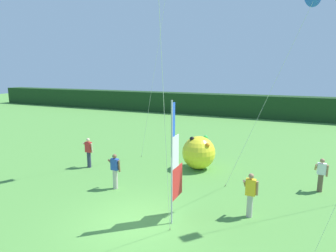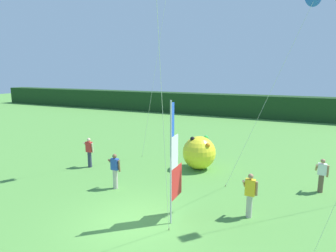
{
  "view_description": "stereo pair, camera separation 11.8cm",
  "coord_description": "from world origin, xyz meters",
  "px_view_note": "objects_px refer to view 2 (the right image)",
  "views": [
    {
      "loc": [
        5.09,
        -8.48,
        5.42
      ],
      "look_at": [
        -0.23,
        3.47,
        2.94
      ],
      "focal_mm": 31.1,
      "sensor_mm": 36.0,
      "label": 1
    },
    {
      "loc": [
        5.2,
        -8.43,
        5.42
      ],
      "look_at": [
        -0.23,
        3.47,
        2.94
      ],
      "focal_mm": 31.1,
      "sensor_mm": 36.0,
      "label": 2
    }
  ],
  "objects_px": {
    "person_near_banner": "(322,175)",
    "person_mid_field": "(89,152)",
    "person_far_right": "(250,194)",
    "inflatable_balloon": "(199,153)",
    "banner_flag": "(174,164)",
    "person_far_left": "(115,170)"
  },
  "relations": [
    {
      "from": "person_near_banner",
      "to": "person_mid_field",
      "type": "height_order",
      "value": "person_mid_field"
    },
    {
      "from": "person_near_banner",
      "to": "person_far_right",
      "type": "distance_m",
      "value": 4.51
    },
    {
      "from": "person_mid_field",
      "to": "inflatable_balloon",
      "type": "distance_m",
      "value": 6.22
    },
    {
      "from": "person_near_banner",
      "to": "person_far_right",
      "type": "xyz_separation_m",
      "value": [
        -2.57,
        -3.7,
        0.09
      ]
    },
    {
      "from": "inflatable_balloon",
      "to": "person_far_right",
      "type": "bearing_deg",
      "value": -52.21
    },
    {
      "from": "person_near_banner",
      "to": "person_far_right",
      "type": "bearing_deg",
      "value": -124.79
    },
    {
      "from": "banner_flag",
      "to": "inflatable_balloon",
      "type": "relative_size",
      "value": 2.38
    },
    {
      "from": "person_mid_field",
      "to": "person_far_left",
      "type": "distance_m",
      "value": 3.67
    },
    {
      "from": "person_near_banner",
      "to": "banner_flag",
      "type": "bearing_deg",
      "value": -135.05
    },
    {
      "from": "person_mid_field",
      "to": "person_far_right",
      "type": "xyz_separation_m",
      "value": [
        9.24,
        -2.15,
        0.0
      ]
    },
    {
      "from": "banner_flag",
      "to": "person_far_right",
      "type": "xyz_separation_m",
      "value": [
        2.49,
        1.35,
        -1.22
      ]
    },
    {
      "from": "inflatable_balloon",
      "to": "banner_flag",
      "type": "bearing_deg",
      "value": -80.34
    },
    {
      "from": "person_near_banner",
      "to": "inflatable_balloon",
      "type": "bearing_deg",
      "value": 172.57
    },
    {
      "from": "person_near_banner",
      "to": "person_far_left",
      "type": "height_order",
      "value": "person_far_left"
    },
    {
      "from": "person_mid_field",
      "to": "person_far_right",
      "type": "distance_m",
      "value": 9.49
    },
    {
      "from": "inflatable_balloon",
      "to": "person_mid_field",
      "type": "bearing_deg",
      "value": -157.94
    },
    {
      "from": "banner_flag",
      "to": "inflatable_balloon",
      "type": "xyz_separation_m",
      "value": [
        -0.99,
        5.84,
        -1.2
      ]
    },
    {
      "from": "banner_flag",
      "to": "person_far_left",
      "type": "xyz_separation_m",
      "value": [
        -3.65,
        1.54,
        -1.25
      ]
    },
    {
      "from": "person_mid_field",
      "to": "person_far_left",
      "type": "bearing_deg",
      "value": -32.23
    },
    {
      "from": "banner_flag",
      "to": "person_mid_field",
      "type": "height_order",
      "value": "banner_flag"
    },
    {
      "from": "person_far_right",
      "to": "inflatable_balloon",
      "type": "height_order",
      "value": "inflatable_balloon"
    },
    {
      "from": "banner_flag",
      "to": "person_near_banner",
      "type": "relative_size",
      "value": 2.85
    }
  ]
}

